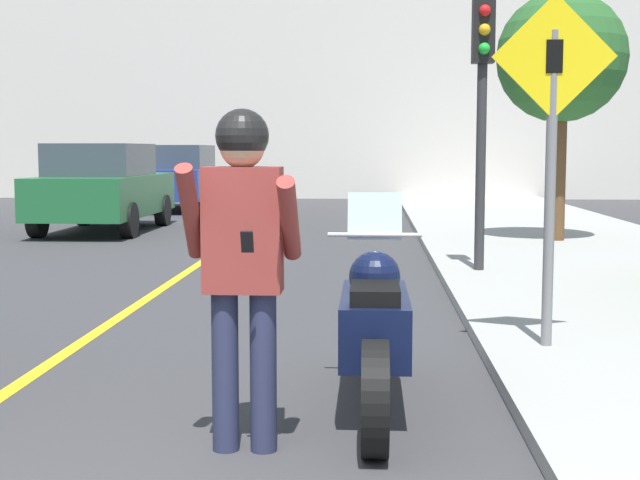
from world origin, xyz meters
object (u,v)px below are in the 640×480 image
Objects in this scene: traffic_light at (482,81)px; street_tree at (561,59)px; person_biker at (243,242)px; crossing_sign at (552,137)px; parked_car_blue at (179,177)px; parked_car_green at (103,187)px; motorcycle at (375,328)px.

street_tree reaches higher than traffic_light.
person_biker is 2.99m from crossing_sign.
person_biker is at bearing -132.50° from crossing_sign.
parked_car_blue is (-4.33, 18.40, -0.24)m from person_biker.
street_tree is 8.70m from parked_car_green.
street_tree is (3.68, 10.06, 1.91)m from person_biker.
motorcycle is at bearing -107.89° from street_tree.
parked_car_green reaches higher than motorcycle.
traffic_light is at bearing 89.96° from crossing_sign.
street_tree reaches higher than motorcycle.
parked_car_blue is at bearing 88.75° from parked_car_green.
traffic_light is 0.77× the size of parked_car_green.
parked_car_green is at bearing 137.57° from traffic_light.
parked_car_blue is at bearing 117.72° from traffic_light.
crossing_sign is 0.65× the size of street_tree.
crossing_sign is at bearing -102.10° from street_tree.
traffic_light is at bearing -62.28° from parked_car_blue.
crossing_sign is at bearing -90.04° from traffic_light.
crossing_sign reaches higher than person_biker.
crossing_sign is 4.28m from traffic_light.
traffic_light is (1.99, 6.38, 1.29)m from person_biker.
traffic_light is (1.30, 5.59, 1.89)m from motorcycle.
parked_car_blue is at bearing 103.24° from person_biker.
traffic_light is (0.00, 4.22, 0.72)m from crossing_sign.
crossing_sign is at bearing 46.58° from motorcycle.
motorcycle is 1.26× the size of person_biker.
traffic_light is 8.86m from parked_car_green.
parked_car_green is (-5.14, 11.49, 0.36)m from motorcycle.
person_biker is at bearing -70.03° from parked_car_green.
motorcycle is at bearing 49.16° from person_biker.
person_biker is 0.42× the size of parked_car_blue.
traffic_light is at bearing -42.43° from parked_car_green.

